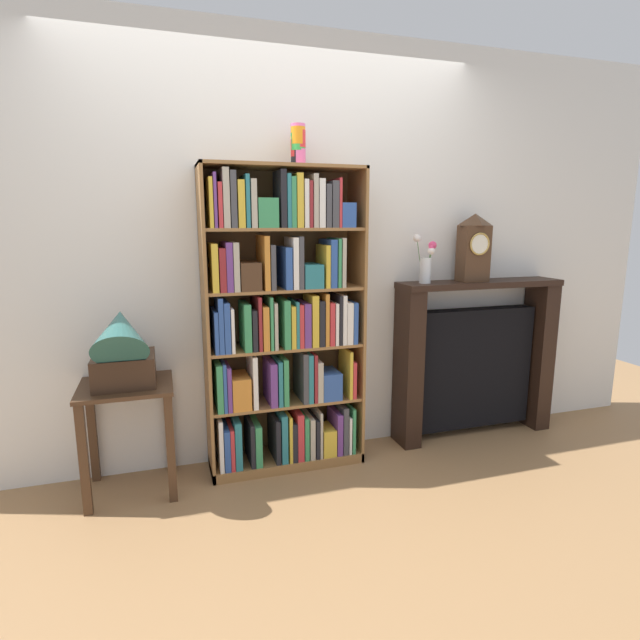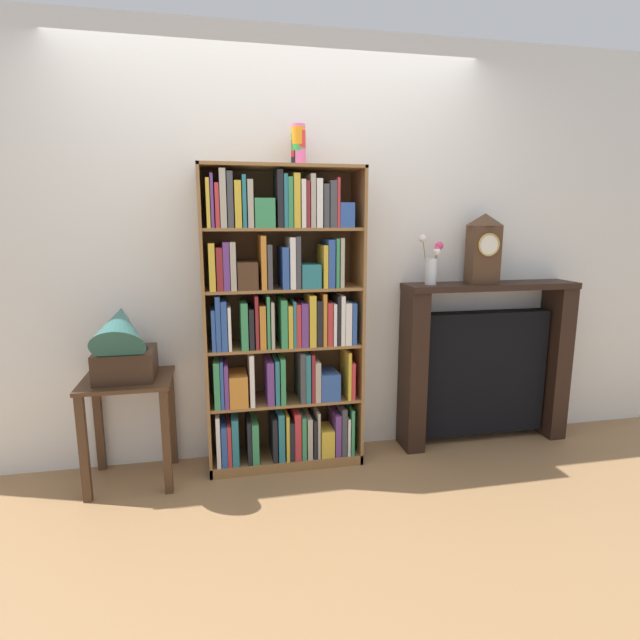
{
  "view_description": "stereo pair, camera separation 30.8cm",
  "coord_description": "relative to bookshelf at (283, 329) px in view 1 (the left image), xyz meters",
  "views": [
    {
      "loc": [
        -0.69,
        -2.79,
        1.5
      ],
      "look_at": [
        0.23,
        0.09,
        0.91
      ],
      "focal_mm": 28.24,
      "sensor_mm": 36.0,
      "label": 1
    },
    {
      "loc": [
        -0.39,
        -2.87,
        1.5
      ],
      "look_at": [
        0.23,
        0.09,
        0.91
      ],
      "focal_mm": 28.24,
      "sensor_mm": 36.0,
      "label": 2
    }
  ],
  "objects": [
    {
      "name": "side_table_left",
      "position": [
        -0.9,
        -0.05,
        -0.41
      ],
      "size": [
        0.49,
        0.43,
        0.63
      ],
      "color": "#472D1C",
      "rests_on": "ground"
    },
    {
      "name": "flower_vase",
      "position": [
        0.97,
        0.04,
        0.37
      ],
      "size": [
        0.16,
        0.11,
        0.31
      ],
      "color": "silver",
      "rests_on": "fireplace_mantel"
    },
    {
      "name": "ground_plane",
      "position": [
        0.01,
        -0.08,
        -0.88
      ],
      "size": [
        8.14,
        6.4,
        0.02
      ],
      "primitive_type": "cube",
      "color": "#997047"
    },
    {
      "name": "wall_back",
      "position": [
        0.25,
        0.21,
        0.44
      ],
      "size": [
        5.14,
        0.08,
        2.61
      ],
      "primitive_type": "cube",
      "color": "silver",
      "rests_on": "ground"
    },
    {
      "name": "fireplace_mantel",
      "position": [
        1.39,
        0.06,
        -0.33
      ],
      "size": [
        1.17,
        0.25,
        1.1
      ],
      "color": "black",
      "rests_on": "ground"
    },
    {
      "name": "mantel_clock",
      "position": [
        1.32,
        0.04,
        0.46
      ],
      "size": [
        0.19,
        0.13,
        0.45
      ],
      "color": "#472D1C",
      "rests_on": "fireplace_mantel"
    },
    {
      "name": "bookshelf",
      "position": [
        0.0,
        0.0,
        0.0
      ],
      "size": [
        0.94,
        0.31,
        1.81
      ],
      "color": "olive",
      "rests_on": "ground"
    },
    {
      "name": "gramophone",
      "position": [
        -0.9,
        -0.1,
        -0.03
      ],
      "size": [
        0.32,
        0.44,
        0.51
      ],
      "color": "#382316",
      "rests_on": "side_table_left"
    },
    {
      "name": "cup_stack",
      "position": [
        0.11,
        0.04,
        1.06
      ],
      "size": [
        0.09,
        0.09,
        0.23
      ],
      "color": "pink",
      "rests_on": "bookshelf"
    }
  ]
}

